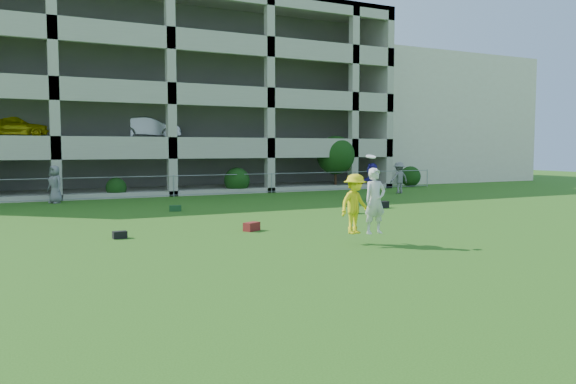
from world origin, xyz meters
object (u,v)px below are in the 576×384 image
bystander_c (55,184)px  bystander_f (399,178)px  parking_garage (139,100)px  stucco_building (404,122)px  crate_d (353,210)px  frisbee_contest (361,203)px  bystander_d (372,182)px

bystander_c → bystander_f: bearing=49.8°
bystander_c → parking_garage: size_ratio=0.06×
stucco_building → bystander_f: bearing=-129.1°
bystander_c → bystander_f: size_ratio=0.99×
bystander_c → bystander_f: bystander_f is taller
crate_d → frisbee_contest: 7.60m
bystander_d → bystander_f: bearing=180.0°
bystander_c → crate_d: bystander_c is taller
stucco_building → crate_d: (-18.54, -20.34, -4.85)m
stucco_building → bystander_c: (-29.18, -10.12, -4.08)m
bystander_c → frisbee_contest: bearing=-10.1°
crate_d → frisbee_contest: (-3.95, -6.41, 1.02)m
bystander_c → bystander_f: (18.79, -2.68, 0.00)m
bystander_d → stucco_building: bearing=-169.1°
parking_garage → bystander_f: bearing=-44.7°
bystander_c → bystander_d: bystander_d is taller
crate_d → frisbee_contest: size_ratio=0.16×
bystander_d → frisbee_contest: size_ratio=0.87×
bystander_d → crate_d: bystander_d is taller
bystander_d → frisbee_contest: bearing=17.0°
stucco_building → bystander_f: 16.98m
bystander_d → parking_garage: size_ratio=0.06×
bystander_d → bystander_c: bearing=-58.0°
bystander_f → parking_garage: 18.48m
bystander_c → frisbee_contest: (6.70, -16.63, 0.25)m
bystander_d → parking_garage: bearing=-97.9°
crate_d → bystander_f: bearing=42.8°
parking_garage → crate_d: bearing=-77.4°
stucco_building → bystander_d: (-14.48, -15.85, -4.04)m
crate_d → bystander_c: bearing=136.2°
bystander_f → parking_garage: bearing=-42.7°
crate_d → parking_garage: bearing=102.6°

